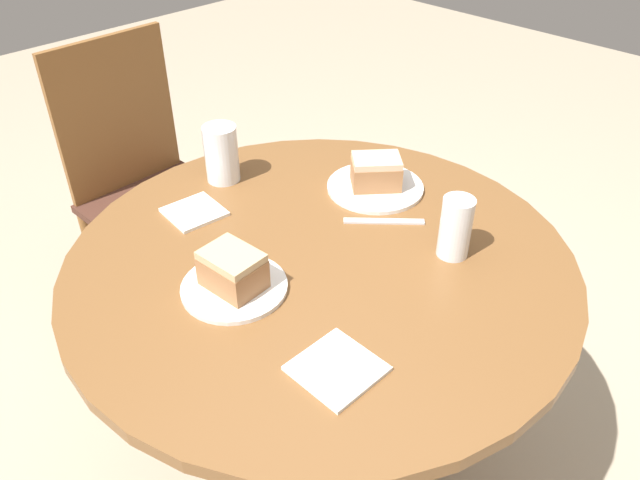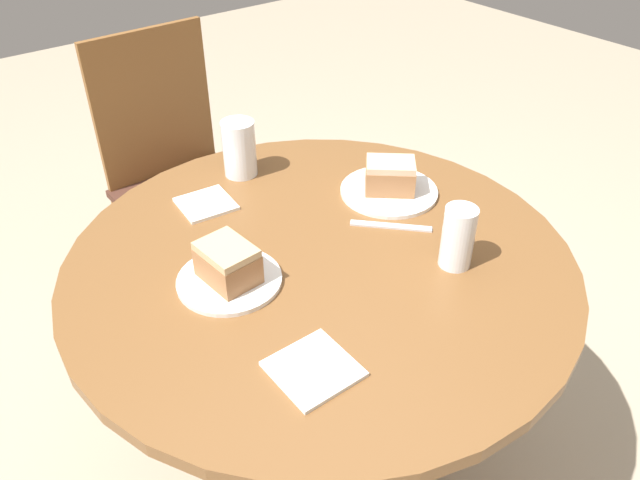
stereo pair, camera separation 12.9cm
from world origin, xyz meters
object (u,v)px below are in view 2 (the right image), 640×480
object	(u,v)px
plate_far	(229,280)
glass_water	(240,151)
cake_slice_far	(228,263)
glass_lemonade	(457,241)
cake_slice_near	(390,176)
chair	(181,177)
plate_near	(389,191)

from	to	relation	value
plate_far	glass_water	world-z (taller)	glass_water
cake_slice_far	glass_lemonade	size ratio (longest dim) A/B	0.90
plate_far	cake_slice_near	bearing A→B (deg)	6.00
chair	cake_slice_far	bearing A→B (deg)	-110.91
chair	glass_water	world-z (taller)	chair
chair	cake_slice_far	distance (m)	0.96
cake_slice_far	chair	bearing A→B (deg)	70.28
cake_slice_near	glass_lemonade	world-z (taller)	glass_lemonade
cake_slice_far	cake_slice_near	bearing A→B (deg)	6.00
chair	plate_near	distance (m)	0.87
chair	plate_near	xyz separation A→B (m)	(0.18, -0.80, 0.27)
plate_far	cake_slice_near	distance (m)	0.49
plate_near	cake_slice_near	bearing A→B (deg)	90.00
chair	cake_slice_near	xyz separation A→B (m)	(0.18, -0.80, 0.31)
glass_lemonade	glass_water	world-z (taller)	glass_water
cake_slice_near	plate_near	bearing A→B (deg)	-90.00
chair	cake_slice_far	xyz separation A→B (m)	(-0.31, -0.85, 0.31)
chair	plate_far	world-z (taller)	chair
chair	glass_lemonade	size ratio (longest dim) A/B	7.14
chair	glass_lemonade	distance (m)	1.14
chair	plate_far	bearing A→B (deg)	-110.91
cake_slice_far	plate_far	bearing A→B (deg)	90.00
plate_near	cake_slice_far	distance (m)	0.49
chair	plate_near	bearing A→B (deg)	-78.83
glass_lemonade	glass_water	xyz separation A→B (m)	(-0.15, 0.59, 0.00)
cake_slice_near	plate_far	bearing A→B (deg)	-174.00
plate_near	cake_slice_far	bearing A→B (deg)	-174.00
cake_slice_near	glass_water	world-z (taller)	glass_water
plate_near	glass_lemonade	bearing A→B (deg)	-106.61
chair	cake_slice_near	distance (m)	0.88
cake_slice_near	cake_slice_far	world-z (taller)	cake_slice_far
cake_slice_near	cake_slice_far	xyz separation A→B (m)	(-0.48, -0.05, 0.00)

